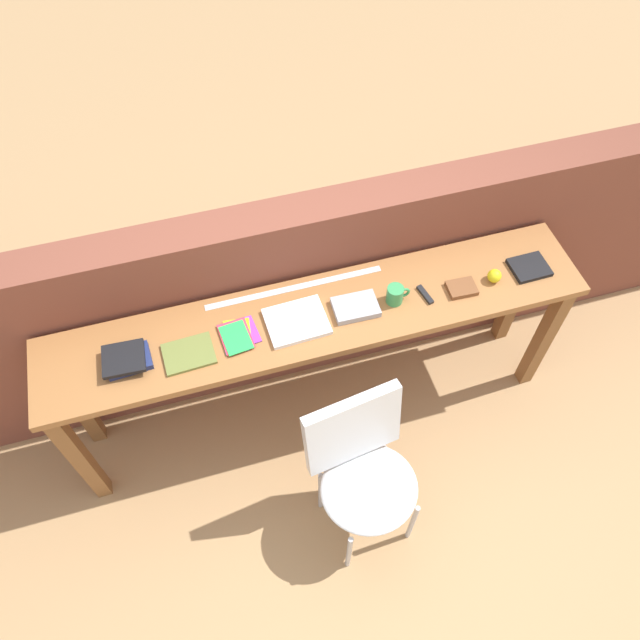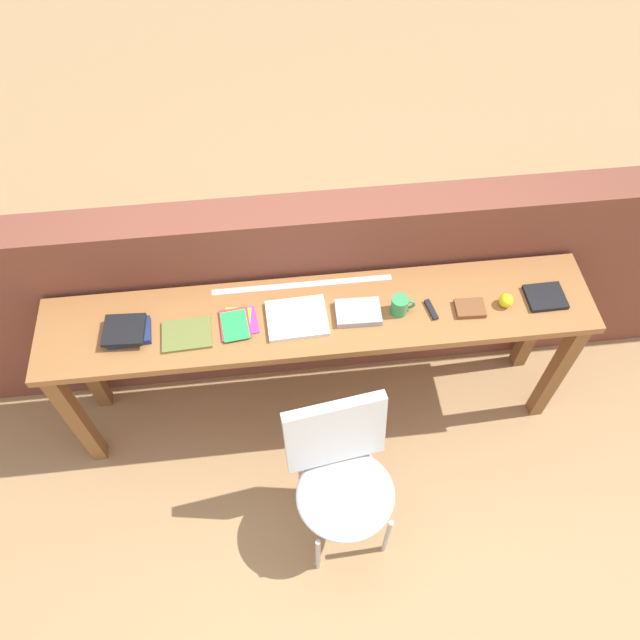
% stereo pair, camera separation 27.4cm
% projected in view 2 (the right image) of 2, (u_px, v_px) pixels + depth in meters
% --- Properties ---
extents(ground_plane, '(40.00, 40.00, 0.00)m').
position_uv_depth(ground_plane, '(325.00, 455.00, 3.33)').
color(ground_plane, tan).
extents(brick_wall_back, '(6.00, 0.20, 1.20)m').
position_uv_depth(brick_wall_back, '(312.00, 292.00, 3.21)').
color(brick_wall_back, brown).
rests_on(brick_wall_back, ground).
extents(sideboard, '(2.50, 0.44, 0.88)m').
position_uv_depth(sideboard, '(319.00, 331.00, 2.90)').
color(sideboard, '#996033').
rests_on(sideboard, ground).
extents(chair_white_moulded, '(0.50, 0.51, 0.89)m').
position_uv_depth(chair_white_moulded, '(342.00, 474.00, 2.72)').
color(chair_white_moulded, silver).
rests_on(chair_white_moulded, ground).
extents(book_stack_leftmost, '(0.20, 0.17, 0.05)m').
position_uv_depth(book_stack_leftmost, '(127.00, 331.00, 2.70)').
color(book_stack_leftmost, navy).
rests_on(book_stack_leftmost, sideboard).
extents(magazine_cycling, '(0.22, 0.17, 0.02)m').
position_uv_depth(magazine_cycling, '(187.00, 335.00, 2.71)').
color(magazine_cycling, olive).
rests_on(magazine_cycling, sideboard).
extents(pamphlet_pile_colourful, '(0.18, 0.19, 0.01)m').
position_uv_depth(pamphlet_pile_colourful, '(237.00, 323.00, 2.75)').
color(pamphlet_pile_colourful, '#3399D8').
rests_on(pamphlet_pile_colourful, sideboard).
extents(book_open_centre, '(0.27, 0.23, 0.02)m').
position_uv_depth(book_open_centre, '(297.00, 318.00, 2.76)').
color(book_open_centre, white).
rests_on(book_open_centre, sideboard).
extents(book_grey_hardcover, '(0.20, 0.15, 0.03)m').
position_uv_depth(book_grey_hardcover, '(358.00, 312.00, 2.77)').
color(book_grey_hardcover, '#9E9EA3').
rests_on(book_grey_hardcover, sideboard).
extents(mug, '(0.11, 0.08, 0.09)m').
position_uv_depth(mug, '(400.00, 305.00, 2.76)').
color(mug, '#338C4C').
rests_on(mug, sideboard).
extents(multitool_folded, '(0.04, 0.11, 0.02)m').
position_uv_depth(multitool_folded, '(431.00, 310.00, 2.79)').
color(multitool_folded, black).
rests_on(multitool_folded, sideboard).
extents(leather_journal_brown, '(0.13, 0.11, 0.02)m').
position_uv_depth(leather_journal_brown, '(470.00, 308.00, 2.79)').
color(leather_journal_brown, brown).
rests_on(leather_journal_brown, sideboard).
extents(sports_ball_small, '(0.06, 0.06, 0.06)m').
position_uv_depth(sports_ball_small, '(506.00, 301.00, 2.79)').
color(sports_ball_small, yellow).
rests_on(sports_ball_small, sideboard).
extents(book_repair_rightmost, '(0.17, 0.15, 0.02)m').
position_uv_depth(book_repair_rightmost, '(545.00, 297.00, 2.83)').
color(book_repair_rightmost, black).
rests_on(book_repair_rightmost, sideboard).
extents(ruler_metal_back_edge, '(0.84, 0.03, 0.00)m').
position_uv_depth(ruler_metal_back_edge, '(302.00, 285.00, 2.88)').
color(ruler_metal_back_edge, silver).
rests_on(ruler_metal_back_edge, sideboard).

